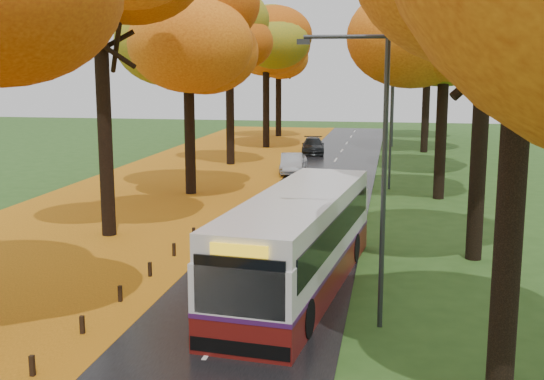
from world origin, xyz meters
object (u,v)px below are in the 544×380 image
(bus, at_px, (298,240))
(car_dark, at_px, (313,146))
(car_white, at_px, (294,162))
(streetlamp_near, at_px, (375,159))
(streetlamp_far, at_px, (391,94))
(streetlamp_mid, at_px, (387,109))
(car_silver, at_px, (292,164))

(bus, bearing_deg, car_dark, 102.35)
(bus, distance_m, car_white, 25.12)
(streetlamp_near, xyz_separation_m, streetlamp_far, (0.00, 44.00, 0.00))
(streetlamp_near, xyz_separation_m, car_dark, (-6.14, 37.44, -4.02))
(streetlamp_mid, bearing_deg, bus, -97.26)
(car_white, xyz_separation_m, car_silver, (0.00, -0.94, 0.01))
(streetlamp_near, height_order, streetlamp_far, same)
(streetlamp_near, xyz_separation_m, car_silver, (-6.30, 26.69, -4.01))
(bus, bearing_deg, car_white, 105.08)
(car_dark, bearing_deg, car_silver, -97.46)
(car_white, relative_size, car_silver, 0.95)
(streetlamp_near, relative_size, car_white, 2.07)
(car_silver, bearing_deg, car_dark, 81.38)
(car_silver, height_order, car_dark, car_silver)
(streetlamp_mid, height_order, streetlamp_far, same)
(streetlamp_far, xyz_separation_m, car_dark, (-6.14, -6.56, -4.02))
(car_dark, bearing_deg, streetlamp_far, 40.27)
(car_white, xyz_separation_m, car_dark, (0.16, 9.81, -0.01))
(car_silver, bearing_deg, streetlamp_mid, -44.48)
(streetlamp_near, bearing_deg, car_silver, 103.27)
(streetlamp_far, bearing_deg, streetlamp_mid, -90.00)
(bus, bearing_deg, streetlamp_near, -42.95)
(car_silver, xyz_separation_m, car_dark, (0.16, 10.75, -0.02))
(streetlamp_near, distance_m, streetlamp_far, 44.00)
(streetlamp_mid, relative_size, streetlamp_far, 1.00)
(streetlamp_near, height_order, car_dark, streetlamp_near)
(streetlamp_near, xyz_separation_m, car_white, (-6.30, 27.63, -4.02))
(streetlamp_near, distance_m, bus, 4.83)
(streetlamp_far, bearing_deg, car_white, -111.04)
(streetlamp_mid, xyz_separation_m, car_white, (-6.30, 5.63, -4.02))
(streetlamp_mid, height_order, bus, streetlamp_mid)
(streetlamp_near, bearing_deg, car_dark, 99.32)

